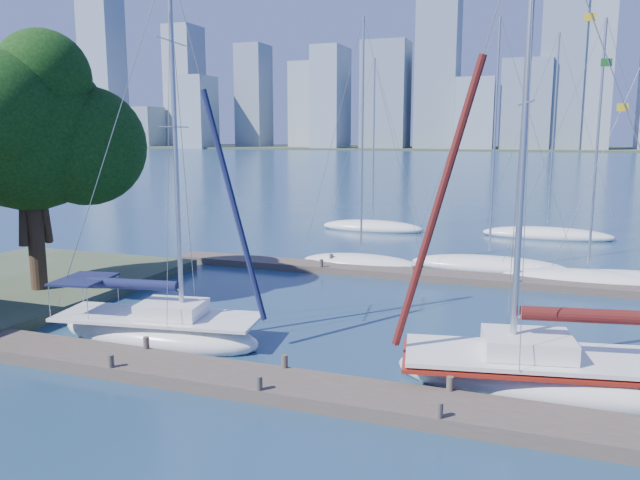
% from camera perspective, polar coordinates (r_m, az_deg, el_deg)
% --- Properties ---
extents(ground, '(700.00, 700.00, 0.00)m').
position_cam_1_polar(ground, '(18.84, -4.36, -13.61)').
color(ground, navy).
rests_on(ground, ground).
extents(near_dock, '(26.00, 2.00, 0.40)m').
position_cam_1_polar(near_dock, '(18.76, -4.37, -13.05)').
color(near_dock, '#453B32').
rests_on(near_dock, ground).
extents(far_dock, '(30.00, 1.80, 0.36)m').
position_cam_1_polar(far_dock, '(32.97, 10.48, -3.23)').
color(far_dock, '#453B32').
rests_on(far_dock, ground).
extents(far_shore, '(800.00, 100.00, 1.50)m').
position_cam_1_polar(far_shore, '(335.89, 19.06, 7.86)').
color(far_shore, '#38472D').
rests_on(far_shore, ground).
extents(tree, '(9.27, 8.42, 11.75)m').
position_cam_1_polar(tree, '(30.30, -25.15, 9.39)').
color(tree, black).
rests_on(tree, ground).
extents(sailboat_navy, '(8.33, 3.81, 13.76)m').
position_cam_1_polar(sailboat_navy, '(23.48, -14.61, -6.26)').
color(sailboat_navy, white).
rests_on(sailboat_navy, ground).
extents(sailboat_maroon, '(9.35, 4.55, 14.83)m').
position_cam_1_polar(sailboat_maroon, '(19.66, 20.18, -9.67)').
color(sailboat_maroon, white).
rests_on(sailboat_maroon, ground).
extents(bg_boat_1, '(7.04, 2.70, 13.98)m').
position_cam_1_polar(bg_boat_1, '(35.33, 3.76, -2.06)').
color(bg_boat_1, white).
rests_on(bg_boat_1, ground).
extents(bg_boat_2, '(8.69, 2.74, 13.85)m').
position_cam_1_polar(bg_boat_2, '(35.82, 15.17, -2.22)').
color(bg_boat_2, white).
rests_on(bg_boat_2, ground).
extents(bg_boat_3, '(8.37, 2.93, 13.15)m').
position_cam_1_polar(bg_boat_3, '(33.89, 23.25, -3.37)').
color(bg_boat_3, white).
rests_on(bg_boat_3, ground).
extents(bg_boat_4, '(8.99, 4.85, 13.22)m').
position_cam_1_polar(bg_boat_4, '(34.58, 27.22, -3.41)').
color(bg_boat_4, white).
rests_on(bg_boat_4, ground).
extents(bg_boat_6, '(8.45, 4.76, 13.45)m').
position_cam_1_polar(bg_boat_6, '(49.00, 4.82, 1.21)').
color(bg_boat_6, white).
rests_on(bg_boat_6, ground).
extents(bg_boat_7, '(9.43, 4.47, 14.73)m').
position_cam_1_polar(bg_boat_7, '(48.11, 20.06, 0.51)').
color(bg_boat_7, white).
rests_on(bg_boat_7, ground).
extents(skyline, '(503.13, 51.31, 120.30)m').
position_cam_1_polar(skyline, '(307.89, 22.88, 14.43)').
color(skyline, gray).
rests_on(skyline, ground).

